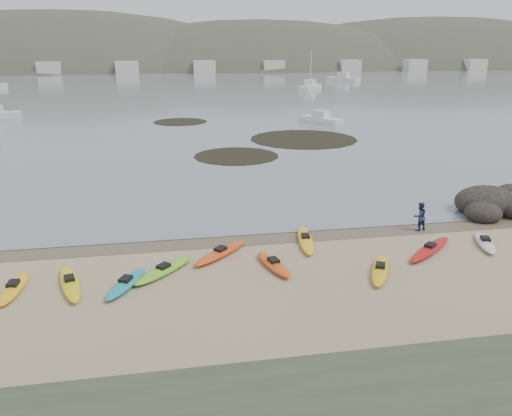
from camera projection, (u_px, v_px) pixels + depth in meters
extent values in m
plane|color=tan|center=(256.00, 235.00, 26.19)|extent=(600.00, 600.00, 0.00)
plane|color=brown|center=(257.00, 237.00, 25.91)|extent=(60.00, 60.00, 0.00)
plane|color=slate|center=(172.00, 59.00, 306.59)|extent=(1200.00, 1200.00, 0.00)
ellipsoid|color=teal|center=(126.00, 284.00, 20.55)|extent=(1.94, 3.04, 0.34)
ellipsoid|color=#B21412|center=(430.00, 249.00, 23.97)|extent=(3.63, 3.09, 0.34)
ellipsoid|color=#D44412|center=(221.00, 253.00, 23.54)|extent=(3.12, 3.08, 0.34)
ellipsoid|color=yellow|center=(70.00, 283.00, 20.61)|extent=(1.70, 3.82, 0.34)
ellipsoid|color=silver|center=(485.00, 243.00, 24.76)|extent=(1.63, 2.97, 0.34)
ellipsoid|color=yellow|center=(14.00, 288.00, 20.17)|extent=(0.87, 3.01, 0.34)
ellipsoid|color=yellow|center=(305.00, 240.00, 25.11)|extent=(1.30, 3.92, 0.34)
ellipsoid|color=yellow|center=(380.00, 270.00, 21.79)|extent=(2.16, 3.34, 0.34)
ellipsoid|color=#6DC727|center=(164.00, 270.00, 21.73)|extent=(2.89, 2.97, 0.34)
ellipsoid|color=#DD4E13|center=(273.00, 264.00, 22.32)|extent=(1.43, 3.08, 0.34)
imported|color=navy|center=(420.00, 216.00, 26.63)|extent=(0.87, 0.74, 1.57)
ellipsoid|color=black|center=(485.00, 207.00, 29.78)|extent=(3.77, 2.94, 1.89)
ellipsoid|color=black|center=(483.00, 216.00, 28.43)|extent=(2.10, 1.89, 1.26)
ellipsoid|color=black|center=(511.00, 202.00, 30.80)|extent=(2.31, 2.10, 1.68)
cylinder|color=black|center=(236.00, 156.00, 44.27)|extent=(7.55, 7.55, 0.04)
cylinder|color=black|center=(303.00, 139.00, 52.08)|extent=(11.16, 11.16, 0.04)
cylinder|color=black|center=(180.00, 122.00, 63.30)|extent=(6.77, 6.77, 0.04)
cube|color=silver|center=(321.00, 120.00, 62.40)|extent=(4.65, 5.90, 0.83)
cube|color=silver|center=(310.00, 87.00, 106.59)|extent=(6.68, 7.76, 1.13)
cube|color=silver|center=(343.00, 79.00, 129.23)|extent=(7.34, 8.57, 1.24)
ellipsoid|color=#384235|center=(68.00, 113.00, 206.75)|extent=(220.00, 120.00, 80.00)
ellipsoid|color=#384235|center=(260.00, 104.00, 214.35)|extent=(200.00, 110.00, 68.00)
ellipsoid|color=#384235|center=(431.00, 101.00, 238.20)|extent=(230.00, 130.00, 76.00)
cube|color=beige|center=(42.00, 68.00, 154.20)|extent=(7.00, 5.00, 4.00)
cube|color=beige|center=(121.00, 68.00, 158.14)|extent=(7.00, 5.00, 4.00)
cube|color=beige|center=(197.00, 67.00, 162.07)|extent=(7.00, 5.00, 4.00)
cube|color=beige|center=(269.00, 67.00, 166.01)|extent=(7.00, 5.00, 4.00)
cube|color=beige|center=(338.00, 66.00, 169.94)|extent=(7.00, 5.00, 4.00)
cube|color=beige|center=(404.00, 66.00, 173.88)|extent=(7.00, 5.00, 4.00)
cube|color=beige|center=(467.00, 65.00, 177.82)|extent=(7.00, 5.00, 4.00)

